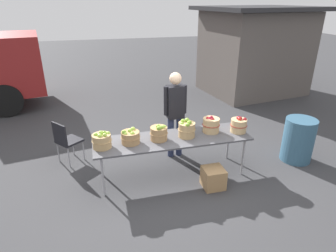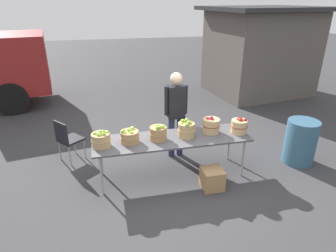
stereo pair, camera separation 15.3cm
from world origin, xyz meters
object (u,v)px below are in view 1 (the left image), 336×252
apple_basket_green_0 (102,140)px  vendor_adult (175,109)px  market_table (172,140)px  apple_basket_green_2 (159,133)px  folding_chair (66,139)px  trash_barrel (298,140)px  apple_basket_red_1 (239,125)px  apple_basket_green_1 (130,137)px  apple_basket_green_3 (187,129)px  apple_basket_red_0 (211,125)px  produce_crate (213,178)px

apple_basket_green_0 → vendor_adult: size_ratio=0.19×
market_table → apple_basket_green_2: (-0.24, -0.00, 0.17)m
folding_chair → trash_barrel: (4.37, -1.03, -0.08)m
apple_basket_green_2 → apple_basket_red_1: same height
apple_basket_green_1 → vendor_adult: bearing=35.7°
apple_basket_green_0 → apple_basket_green_2: apple_basket_green_2 is taller
market_table → apple_basket_green_3: 0.31m
apple_basket_green_1 → trash_barrel: apple_basket_green_1 is taller
apple_basket_green_2 → folding_chair: 1.91m
apple_basket_green_3 → trash_barrel: apple_basket_green_3 is taller
apple_basket_green_2 → apple_basket_red_1: size_ratio=1.02×
apple_basket_green_3 → folding_chair: (-2.10, 0.95, -0.39)m
apple_basket_red_0 → trash_barrel: 1.86m
trash_barrel → produce_crate: size_ratio=2.47×
apple_basket_green_2 → apple_basket_red_0: (0.97, 0.08, 0.01)m
apple_basket_red_1 → trash_barrel: size_ratio=0.35×
apple_basket_red_0 → apple_basket_green_3: bearing=-170.9°
market_table → apple_basket_green_0: (-1.19, -0.04, 0.16)m
market_table → apple_basket_green_2: bearing=-178.9°
market_table → apple_basket_green_0: bearing=-178.1°
apple_basket_red_1 → folding_chair: apple_basket_red_1 is taller
folding_chair → vendor_adult: bearing=-135.5°
apple_basket_green_1 → apple_basket_green_3: size_ratio=1.01×
apple_basket_green_2 → vendor_adult: bearing=55.4°
apple_basket_red_1 → vendor_adult: bearing=142.6°
apple_basket_green_3 → apple_basket_red_0: (0.48, 0.08, -0.00)m
market_table → apple_basket_green_2: size_ratio=8.78×
apple_basket_green_3 → apple_basket_red_1: bearing=-2.7°
apple_basket_green_0 → apple_basket_red_0: 1.93m
apple_basket_red_1 → apple_basket_red_0: bearing=165.8°
folding_chair → trash_barrel: 4.49m
apple_basket_green_0 → folding_chair: (-0.66, 0.99, -0.37)m
apple_basket_green_1 → folding_chair: 1.51m
vendor_adult → produce_crate: vendor_adult is taller
apple_basket_green_2 → apple_basket_green_1: bearing=179.7°
apple_basket_green_0 → trash_barrel: size_ratio=0.37×
apple_basket_green_3 → apple_basket_red_0: 0.49m
apple_basket_red_0 → trash_barrel: (1.79, -0.15, -0.46)m
apple_basket_green_0 → apple_basket_green_1: (0.46, 0.04, -0.01)m
vendor_adult → folding_chair: (-2.09, 0.25, -0.51)m
apple_basket_green_3 → trash_barrel: size_ratio=0.37×
vendor_adult → produce_crate: 1.51m
apple_basket_green_0 → vendor_adult: vendor_adult is taller
apple_basket_red_0 → produce_crate: apple_basket_red_0 is taller
vendor_adult → trash_barrel: size_ratio=1.99×
apple_basket_green_0 → apple_basket_red_1: 2.41m
market_table → apple_basket_red_1: 1.23m
apple_basket_green_0 → market_table: bearing=1.9°
apple_basket_green_0 → apple_basket_green_1: 0.47m
folding_chair → produce_crate: 2.85m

